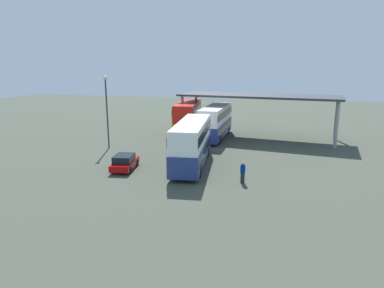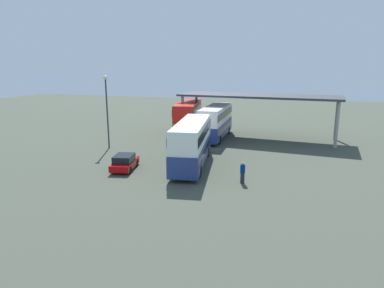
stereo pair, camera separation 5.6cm
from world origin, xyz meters
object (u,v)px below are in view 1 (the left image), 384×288
double_decker_near_canopy (188,117)px  lamppost_tall (107,103)px  double_decker_main (192,142)px  double_decker_mid_row (216,121)px  pedestrian_waiting (243,172)px  parked_hatchback (125,162)px

double_decker_near_canopy → lamppost_tall: size_ratio=1.31×
double_decker_main → double_decker_mid_row: (-0.18, 12.41, 0.00)m
double_decker_mid_row → double_decker_main: bearing=-178.6°
pedestrian_waiting → double_decker_near_canopy: bearing=-103.0°
double_decker_mid_row → lamppost_tall: size_ratio=1.30×
double_decker_main → parked_hatchback: size_ratio=2.74×
double_decker_main → pedestrian_waiting: size_ratio=6.31×
parked_hatchback → lamppost_tall: lamppost_tall is taller
double_decker_main → pedestrian_waiting: bearing=-133.1°
double_decker_mid_row → parked_hatchback: bearing=161.6°
parked_hatchback → double_decker_near_canopy: double_decker_near_canopy is taller
double_decker_main → double_decker_near_canopy: double_decker_near_canopy is taller
pedestrian_waiting → double_decker_mid_row: bearing=-112.8°
double_decker_near_canopy → lamppost_tall: 11.94m
double_decker_main → lamppost_tall: 11.75m
double_decker_mid_row → lamppost_tall: lamppost_tall is taller
double_decker_main → lamppost_tall: bearing=62.2°
double_decker_mid_row → pedestrian_waiting: size_ratio=6.04×
double_decker_main → double_decker_near_canopy: 14.46m
parked_hatchback → double_decker_near_canopy: (1.22, 16.63, 1.69)m
pedestrian_waiting → lamppost_tall: bearing=-67.4°
double_decker_near_canopy → double_decker_mid_row: 4.24m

